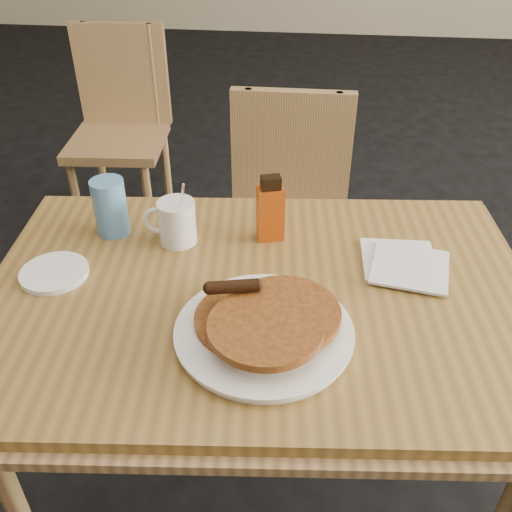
% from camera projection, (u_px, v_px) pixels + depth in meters
% --- Properties ---
extents(floor, '(10.00, 10.00, 0.00)m').
position_uv_depth(floor, '(251.00, 511.00, 1.55)').
color(floor, black).
rests_on(floor, ground).
extents(main_table, '(1.21, 0.88, 0.75)m').
position_uv_depth(main_table, '(259.00, 307.00, 1.17)').
color(main_table, olive).
rests_on(main_table, floor).
extents(chair_main_far, '(0.39, 0.40, 0.87)m').
position_uv_depth(chair_main_far, '(288.00, 205.00, 1.87)').
color(chair_main_far, '#A4864D').
rests_on(chair_main_far, floor).
extents(chair_wall_extra, '(0.43, 0.43, 0.88)m').
position_uv_depth(chair_wall_extra, '(120.00, 113.00, 2.50)').
color(chair_wall_extra, '#A4864D').
rests_on(chair_wall_extra, floor).
extents(pancake_plate, '(0.32, 0.32, 0.09)m').
position_uv_depth(pancake_plate, '(265.00, 326.00, 1.02)').
color(pancake_plate, white).
rests_on(pancake_plate, main_table).
extents(coffee_mug, '(0.12, 0.08, 0.16)m').
position_uv_depth(coffee_mug, '(176.00, 221.00, 1.26)').
color(coffee_mug, white).
rests_on(coffee_mug, main_table).
extents(syrup_bottle, '(0.07, 0.05, 0.15)m').
position_uv_depth(syrup_bottle, '(270.00, 210.00, 1.25)').
color(syrup_bottle, maroon).
rests_on(syrup_bottle, main_table).
extents(napkin_stack, '(0.19, 0.20, 0.01)m').
position_uv_depth(napkin_stack, '(404.00, 264.00, 1.20)').
color(napkin_stack, silver).
rests_on(napkin_stack, main_table).
extents(blue_tumbler, '(0.09, 0.09, 0.13)m').
position_uv_depth(blue_tumbler, '(110.00, 207.00, 1.28)').
color(blue_tumbler, '#5289C0').
rests_on(blue_tumbler, main_table).
extents(side_saucer, '(0.16, 0.16, 0.01)m').
position_uv_depth(side_saucer, '(54.00, 273.00, 1.18)').
color(side_saucer, white).
rests_on(side_saucer, main_table).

